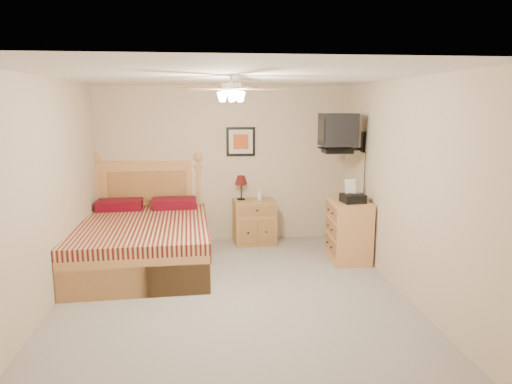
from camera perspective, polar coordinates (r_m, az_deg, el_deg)
floor at (r=5.52m, az=-2.95°, el=-12.63°), size 4.50×4.50×0.00m
ceiling at (r=5.08m, az=-3.23°, el=14.23°), size 4.00×4.50×0.04m
wall_back at (r=7.38m, az=-4.01°, el=3.43°), size 4.00×0.04×2.50m
wall_front at (r=2.98m, az=-0.78°, el=-7.73°), size 4.00×0.04×2.50m
wall_left at (r=5.44m, az=-24.64°, el=-0.20°), size 0.04×4.50×2.50m
wall_right at (r=5.62m, az=17.72°, el=0.61°), size 0.04×4.50×2.50m
bed at (r=6.42m, az=-14.08°, el=-2.65°), size 1.83×2.35×1.48m
nightstand at (r=7.34m, az=-0.21°, el=-3.73°), size 0.68×0.53×0.70m
table_lamp at (r=7.28m, az=-1.87°, el=0.55°), size 0.25×0.25×0.39m
lotion_bottle at (r=7.26m, az=0.47°, el=-0.19°), size 0.09×0.09×0.21m
framed_picture at (r=7.33m, az=-1.92°, el=6.31°), size 0.46×0.04×0.46m
dresser at (r=6.68m, az=11.54°, el=-4.71°), size 0.54×0.76×0.87m
fax_machine at (r=6.43m, az=12.04°, el=0.07°), size 0.33×0.35×0.31m
magazine_lower at (r=6.77m, az=10.70°, el=-0.59°), size 0.29×0.33×0.03m
magazine_upper at (r=6.78m, az=10.94°, el=-0.39°), size 0.26×0.30×0.02m
wall_tv at (r=6.72m, az=11.44°, el=7.32°), size 0.56×0.46×0.58m
ceiling_fan at (r=4.87m, az=-3.09°, el=12.73°), size 1.14×1.14×0.28m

